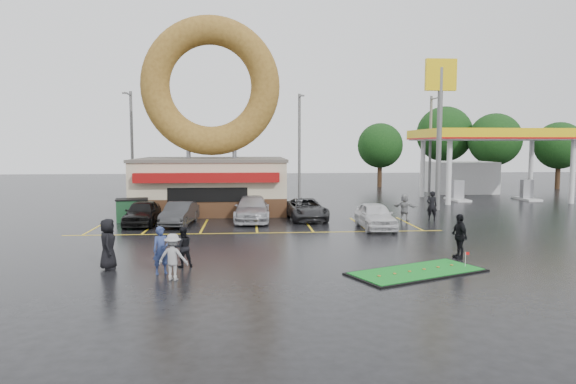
{
  "coord_description": "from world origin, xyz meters",
  "views": [
    {
      "loc": [
        -0.47,
        -23.37,
        4.65
      ],
      "look_at": [
        1.6,
        3.01,
        2.2
      ],
      "focal_mm": 32.0,
      "sensor_mm": 36.0,
      "label": 1
    }
  ],
  "objects": [
    {
      "name": "putting_green",
      "position": [
        5.64,
        -5.5,
        0.04
      ],
      "size": [
        5.51,
        4.03,
        0.63
      ],
      "color": "black",
      "rests_on": "ground"
    },
    {
      "name": "person_walker_near",
      "position": [
        9.09,
        7.12,
        0.81
      ],
      "size": [
        1.51,
        1.22,
        1.61
      ],
      "primitive_type": "imported",
      "rotation": [
        0.0,
        0.0,
        2.56
      ],
      "color": "gray",
      "rests_on": "ground"
    },
    {
      "name": "donut_shop",
      "position": [
        -3.0,
        12.97,
        4.46
      ],
      "size": [
        10.2,
        8.7,
        13.5
      ],
      "color": "#472B19",
      "rests_on": "ground"
    },
    {
      "name": "tree_far_b",
      "position": [
        32.0,
        28.0,
        4.53
      ],
      "size": [
        4.9,
        4.9,
        7.0
      ],
      "color": "#332114",
      "rests_on": "ground"
    },
    {
      "name": "person_blue",
      "position": [
        -3.6,
        -4.89,
        0.86
      ],
      "size": [
        0.75,
        0.65,
        1.72
      ],
      "primitive_type": "imported",
      "rotation": [
        0.0,
        0.0,
        0.46
      ],
      "color": "navy",
      "rests_on": "ground"
    },
    {
      "name": "person_walker_far",
      "position": [
        10.82,
        7.19,
        0.9
      ],
      "size": [
        0.68,
        0.47,
        1.8
      ],
      "primitive_type": "imported",
      "rotation": [
        0.0,
        0.0,
        3.08
      ],
      "color": "black",
      "rests_on": "ground"
    },
    {
      "name": "tree_far_c",
      "position": [
        22.0,
        34.0,
        5.84
      ],
      "size": [
        6.3,
        6.3,
        9.0
      ],
      "color": "#332114",
      "rests_on": "ground"
    },
    {
      "name": "streetlight_left",
      "position": [
        -10.0,
        19.92,
        4.78
      ],
      "size": [
        0.4,
        2.21,
        9.0
      ],
      "color": "slate",
      "rests_on": "ground"
    },
    {
      "name": "car_white",
      "position": [
        6.54,
        4.27,
        0.73
      ],
      "size": [
        1.72,
        4.26,
        1.45
      ],
      "primitive_type": "imported",
      "rotation": [
        0.0,
        0.0,
        0.0
      ],
      "color": "silver",
      "rests_on": "ground"
    },
    {
      "name": "car_silver",
      "position": [
        -0.23,
        7.73,
        0.74
      ],
      "size": [
        2.25,
        5.19,
        1.49
      ],
      "primitive_type": "imported",
      "rotation": [
        0.0,
        0.0,
        -0.03
      ],
      "color": "#A4A4A9",
      "rests_on": "ground"
    },
    {
      "name": "person_bystander",
      "position": [
        -5.69,
        -4.08,
        0.96
      ],
      "size": [
        0.77,
        1.03,
        1.91
      ],
      "primitive_type": "imported",
      "rotation": [
        0.0,
        0.0,
        1.75
      ],
      "color": "black",
      "rests_on": "ground"
    },
    {
      "name": "ground",
      "position": [
        0.0,
        0.0,
        0.0
      ],
      "size": [
        120.0,
        120.0,
        0.0
      ],
      "primitive_type": "plane",
      "color": "black",
      "rests_on": "ground"
    },
    {
      "name": "shell_sign",
      "position": [
        13.0,
        12.0,
        7.38
      ],
      "size": [
        2.2,
        0.36,
        10.6
      ],
      "color": "slate",
      "rests_on": "ground"
    },
    {
      "name": "car_black",
      "position": [
        -6.59,
        6.62,
        0.72
      ],
      "size": [
        1.74,
        4.24,
        1.44
      ],
      "primitive_type": "imported",
      "rotation": [
        0.0,
        0.0,
        -0.01
      ],
      "color": "black",
      "rests_on": "ground"
    },
    {
      "name": "gas_station",
      "position": [
        20.0,
        20.94,
        3.7
      ],
      "size": [
        12.3,
        13.65,
        5.9
      ],
      "color": "silver",
      "rests_on": "ground"
    },
    {
      "name": "person_hoodie",
      "position": [
        -3.05,
        -5.8,
        0.81
      ],
      "size": [
        1.14,
        0.8,
        1.61
      ],
      "primitive_type": "imported",
      "rotation": [
        0.0,
        0.0,
        2.93
      ],
      "color": "gray",
      "rests_on": "ground"
    },
    {
      "name": "car_grey",
      "position": [
        3.12,
        8.0,
        0.66
      ],
      "size": [
        2.56,
        4.91,
        1.32
      ],
      "primitive_type": "imported",
      "rotation": [
        0.0,
        0.0,
        0.08
      ],
      "color": "#2A2A2C",
      "rests_on": "ground"
    },
    {
      "name": "person_blackjkt",
      "position": [
        -2.96,
        -3.89,
        0.77
      ],
      "size": [
        0.91,
        0.82,
        1.54
      ],
      "primitive_type": "imported",
      "rotation": [
        0.0,
        0.0,
        3.51
      ],
      "color": "black",
      "rests_on": "ground"
    },
    {
      "name": "tree_far_d",
      "position": [
        14.0,
        32.0,
        4.53
      ],
      "size": [
        4.9,
        4.9,
        7.0
      ],
      "color": "#332114",
      "rests_on": "ground"
    },
    {
      "name": "person_cameraman",
      "position": [
        8.16,
        -3.24,
        0.92
      ],
      "size": [
        0.55,
        1.11,
        1.83
      ],
      "primitive_type": "imported",
      "rotation": [
        0.0,
        0.0,
        -1.47
      ],
      "color": "black",
      "rests_on": "ground"
    },
    {
      "name": "tree_far_a",
      "position": [
        26.0,
        30.0,
        5.18
      ],
      "size": [
        5.6,
        5.6,
        8.0
      ],
      "color": "#332114",
      "rests_on": "ground"
    },
    {
      "name": "dumpster",
      "position": [
        -7.51,
        8.2,
        0.65
      ],
      "size": [
        2.0,
        1.53,
        1.3
      ],
      "primitive_type": "cube",
      "rotation": [
        0.0,
        0.0,
        0.2
      ],
      "color": "#1A4426",
      "rests_on": "ground"
    },
    {
      "name": "streetlight_mid",
      "position": [
        4.0,
        20.92,
        4.78
      ],
      "size": [
        0.4,
        2.21,
        9.0
      ],
      "color": "slate",
      "rests_on": "ground"
    },
    {
      "name": "streetlight_right",
      "position": [
        16.0,
        21.92,
        4.78
      ],
      "size": [
        0.4,
        2.21,
        9.0
      ],
      "color": "slate",
      "rests_on": "ground"
    },
    {
      "name": "car_dgrey",
      "position": [
        -4.43,
        6.41,
        0.67
      ],
      "size": [
        1.93,
        4.23,
        1.34
      ],
      "primitive_type": "imported",
      "rotation": [
        0.0,
        0.0,
        -0.13
      ],
      "color": "#2A2A2C",
      "rests_on": "ground"
    }
  ]
}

